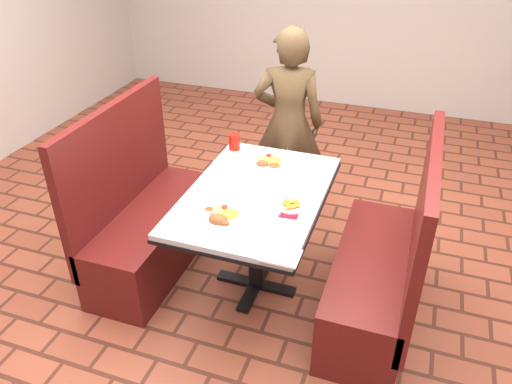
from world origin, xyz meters
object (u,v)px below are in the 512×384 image
booth_bench_right (380,274)px  diner_person (288,123)px  near_dinner_plate (222,215)px  red_tumbler (234,142)px  dining_table (256,205)px  booth_bench_left (148,224)px  plantain_plate (292,205)px  far_dinner_plate (269,161)px

booth_bench_right → diner_person: size_ratio=0.80×
near_dinner_plate → red_tumbler: size_ratio=2.21×
near_dinner_plate → dining_table: bearing=75.6°
booth_bench_left → plantain_plate: (1.05, -0.08, 0.43)m
booth_bench_right → plantain_plate: bearing=-171.3°
dining_table → booth_bench_left: 0.86m
dining_table → booth_bench_right: size_ratio=1.01×
booth_bench_right → near_dinner_plate: booth_bench_right is taller
dining_table → plantain_plate: (0.25, -0.08, 0.11)m
red_tumbler → near_dinner_plate: bearing=-73.2°
booth_bench_left → near_dinner_plate: size_ratio=4.75×
plantain_plate → booth_bench_right: bearing=8.7°
far_dinner_plate → booth_bench_right: bearing=-23.6°
booth_bench_right → plantain_plate: 0.71m
dining_table → booth_bench_right: bearing=0.0°
dining_table → plantain_plate: size_ratio=6.76×
diner_person → booth_bench_left: bearing=45.9°
booth_bench_left → far_dinner_plate: 0.95m
booth_bench_right → diner_person: diner_person is taller
near_dinner_plate → far_dinner_plate: (0.05, 0.70, -0.00)m
booth_bench_left → diner_person: bearing=56.2°
booth_bench_left → booth_bench_right: size_ratio=1.00×
dining_table → far_dinner_plate: size_ratio=4.80×
near_dinner_plate → plantain_plate: (0.33, 0.25, -0.02)m
diner_person → far_dinner_plate: bearing=84.6°
red_tumbler → dining_table: bearing=-56.1°
plantain_plate → booth_bench_left: bearing=175.4°
near_dinner_plate → red_tumbler: bearing=106.8°
diner_person → far_dinner_plate: 0.69m
dining_table → booth_bench_left: size_ratio=1.01×
plantain_plate → red_tumbler: size_ratio=1.57×
near_dinner_plate → far_dinner_plate: 0.70m
near_dinner_plate → far_dinner_plate: near_dinner_plate is taller
booth_bench_left → diner_person: 1.33m
diner_person → plantain_plate: 1.18m
booth_bench_left → diner_person: diner_person is taller
dining_table → far_dinner_plate: bearing=95.9°
booth_bench_left → plantain_plate: booth_bench_left is taller
dining_table → booth_bench_left: booth_bench_left is taller
far_dinner_plate → plantain_plate: (0.28, -0.45, -0.01)m
booth_bench_right → far_dinner_plate: size_ratio=4.76×
booth_bench_right → near_dinner_plate: size_ratio=4.75×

